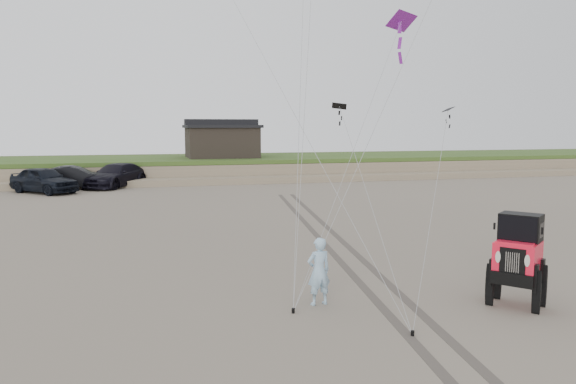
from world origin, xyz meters
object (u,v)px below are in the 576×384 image
(truck_a, at_px, (44,180))
(truck_b, at_px, (74,178))
(cabin, at_px, (222,140))
(truck_c, at_px, (116,175))
(jeep, at_px, (517,270))
(man, at_px, (319,271))

(truck_a, relative_size, truck_b, 1.04)
(cabin, distance_m, truck_c, 11.13)
(jeep, distance_m, man, 4.93)
(cabin, relative_size, truck_a, 1.23)
(truck_c, height_order, man, truck_c)
(truck_a, distance_m, jeep, 32.50)
(truck_a, xyz_separation_m, man, (10.38, -27.37, -0.02))
(truck_c, relative_size, man, 3.45)
(truck_a, relative_size, jeep, 1.04)
(truck_c, bearing_deg, truck_a, -119.05)
(truck_a, height_order, man, truck_a)
(cabin, distance_m, truck_b, 13.80)
(jeep, bearing_deg, truck_a, 168.68)
(truck_c, xyz_separation_m, jeep, (10.52, -31.39, 0.07))
(cabin, xyz_separation_m, truck_a, (-13.36, -9.02, -2.35))
(truck_b, bearing_deg, cabin, -54.29)
(truck_c, bearing_deg, truck_b, -136.87)
(cabin, height_order, man, cabin)
(truck_b, relative_size, jeep, 1.00)
(truck_b, xyz_separation_m, jeep, (13.38, -30.79, 0.10))
(jeep, bearing_deg, man, -145.64)
(truck_b, bearing_deg, jeep, -151.86)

